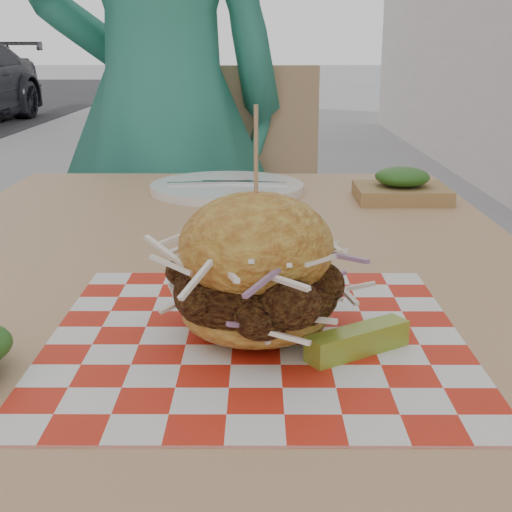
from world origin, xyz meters
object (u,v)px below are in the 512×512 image
object	(u,v)px
diner	(161,108)
patio_chair	(234,227)
patio_table	(214,319)
sandwich	(256,276)

from	to	relation	value
diner	patio_chair	size ratio (longest dim) A/B	1.80
diner	patio_chair	world-z (taller)	diner
diner	patio_table	size ratio (longest dim) A/B	1.42
patio_table	patio_chair	world-z (taller)	patio_chair
sandwich	patio_chair	bearing A→B (deg)	92.89
diner	sandwich	size ratio (longest dim) A/B	8.56
patio_chair	sandwich	world-z (taller)	sandwich
patio_table	patio_chair	bearing A→B (deg)	90.42
diner	sandwich	world-z (taller)	diner
diner	patio_chair	xyz separation A→B (m)	(0.17, 0.01, -0.30)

